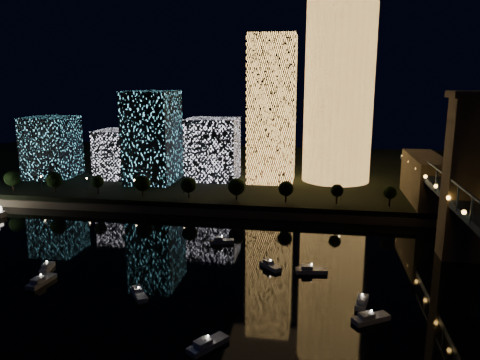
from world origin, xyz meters
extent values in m
plane|color=black|center=(0.00, 0.00, 0.00)|extent=(520.00, 520.00, 0.00)
cube|color=black|center=(0.00, 160.00, 2.50)|extent=(420.00, 160.00, 5.00)
cube|color=#6B5E4C|center=(0.00, 82.00, 1.50)|extent=(420.00, 6.00, 3.00)
cylinder|color=#F6AC4F|center=(30.91, 133.23, 47.36)|extent=(32.00, 32.00, 84.72)
cube|color=#F6AC4F|center=(0.29, 126.48, 39.02)|extent=(21.38, 21.38, 68.04)
cube|color=white|center=(-28.13, 126.03, 19.81)|extent=(24.07, 20.36, 29.62)
cube|color=#57D0ED|center=(-55.23, 117.23, 26.35)|extent=(21.35, 27.75, 42.70)
cube|color=white|center=(-73.30, 123.39, 16.74)|extent=(23.47, 21.34, 23.47)
cube|color=#57D0ED|center=(-108.55, 118.69, 19.93)|extent=(21.33, 23.47, 29.87)
cube|color=#6B5E4C|center=(65.00, 50.00, 24.00)|extent=(11.00, 9.00, 48.00)
cube|color=#6B5E4C|center=(65.00, 50.00, 49.00)|extent=(13.00, 11.00, 2.00)
cube|color=#6B5E4C|center=(65.00, 100.00, 11.50)|extent=(12.00, 40.00, 23.00)
cube|color=#17274B|center=(60.00, 36.00, 21.50)|extent=(0.50, 0.50, 7.00)
cube|color=#17274B|center=(60.00, 60.00, 21.50)|extent=(0.50, 0.50, 7.00)
sphere|color=orange|center=(59.50, 45.00, 19.80)|extent=(1.20, 1.20, 1.20)
sphere|color=orange|center=(59.50, 90.00, 19.80)|extent=(1.20, 1.20, 1.20)
cube|color=silver|center=(-21.18, 8.93, 0.60)|extent=(6.78, 7.89, 1.20)
cube|color=silver|center=(-21.89, 9.88, 1.70)|extent=(3.32, 3.46, 1.00)
sphere|color=white|center=(-21.18, 8.93, 2.60)|extent=(0.36, 0.36, 0.36)
cube|color=silver|center=(-53.18, 20.69, 0.60)|extent=(3.42, 7.07, 1.20)
cube|color=silver|center=(-52.99, 19.69, 1.70)|extent=(2.18, 2.66, 1.00)
sphere|color=white|center=(-53.18, 20.69, 2.60)|extent=(0.36, 0.36, 0.36)
cube|color=silver|center=(33.58, 13.90, 0.60)|extent=(4.03, 7.95, 1.20)
cube|color=silver|center=(33.33, 12.78, 1.70)|extent=(2.51, 3.03, 1.00)
sphere|color=white|center=(33.58, 13.90, 2.60)|extent=(0.36, 0.36, 0.36)
cube|color=silver|center=(34.91, 6.07, 0.60)|extent=(9.07, 7.16, 1.20)
cube|color=silver|center=(33.77, 5.36, 1.70)|extent=(3.87, 3.62, 1.00)
sphere|color=white|center=(34.91, 6.07, 2.60)|extent=(0.36, 0.36, 0.36)
cube|color=silver|center=(9.54, 32.20, 0.60)|extent=(6.86, 7.06, 1.20)
cube|color=silver|center=(8.77, 33.01, 1.70)|extent=(3.20, 3.23, 1.00)
sphere|color=white|center=(9.54, 32.20, 2.60)|extent=(0.36, 0.36, 0.36)
cube|color=silver|center=(21.26, 30.91, 0.60)|extent=(9.02, 4.03, 1.20)
cube|color=silver|center=(19.97, 30.72, 1.70)|extent=(3.34, 2.68, 1.00)
sphere|color=white|center=(21.26, 30.91, 2.60)|extent=(0.36, 0.36, 0.36)
cube|color=silver|center=(-8.41, 50.41, 0.60)|extent=(8.26, 4.35, 1.20)
cube|color=silver|center=(-9.56, 50.13, 1.70)|extent=(3.17, 2.65, 1.00)
sphere|color=white|center=(-8.41, 50.41, 2.60)|extent=(0.36, 0.36, 0.36)
cube|color=silver|center=(1.06, -10.11, 0.60)|extent=(7.77, 9.24, 1.20)
cube|color=silver|center=(0.25, -11.24, 1.70)|extent=(3.83, 4.03, 1.00)
sphere|color=white|center=(1.06, -10.11, 2.60)|extent=(0.36, 0.36, 0.36)
cube|color=silver|center=(-49.62, 12.07, 0.60)|extent=(3.97, 9.31, 1.20)
cube|color=silver|center=(-49.79, 10.73, 1.70)|extent=(2.72, 3.42, 1.00)
sphere|color=white|center=(-49.62, 12.07, 2.60)|extent=(0.36, 0.36, 0.36)
cylinder|color=black|center=(-110.00, 88.00, 7.00)|extent=(0.70, 0.70, 4.00)
sphere|color=black|center=(-110.00, 88.00, 10.50)|extent=(6.86, 6.86, 6.86)
cylinder|color=black|center=(-90.00, 88.00, 7.00)|extent=(0.70, 0.70, 4.00)
sphere|color=black|center=(-90.00, 88.00, 10.50)|extent=(6.99, 6.99, 6.99)
cylinder|color=black|center=(-70.00, 88.00, 7.00)|extent=(0.70, 0.70, 4.00)
sphere|color=black|center=(-70.00, 88.00, 10.50)|extent=(5.38, 5.38, 5.38)
cylinder|color=black|center=(-50.00, 88.00, 7.00)|extent=(0.70, 0.70, 4.00)
sphere|color=black|center=(-50.00, 88.00, 10.50)|extent=(6.74, 6.74, 6.74)
cylinder|color=black|center=(-30.00, 88.00, 7.00)|extent=(0.70, 0.70, 4.00)
sphere|color=black|center=(-30.00, 88.00, 10.50)|extent=(6.59, 6.59, 6.59)
cylinder|color=black|center=(-10.00, 88.00, 7.00)|extent=(0.70, 0.70, 4.00)
sphere|color=black|center=(-10.00, 88.00, 10.50)|extent=(6.95, 6.95, 6.95)
cylinder|color=black|center=(10.00, 88.00, 7.00)|extent=(0.70, 0.70, 4.00)
sphere|color=black|center=(10.00, 88.00, 10.50)|extent=(6.12, 6.12, 6.12)
cylinder|color=black|center=(30.00, 88.00, 7.00)|extent=(0.70, 0.70, 4.00)
sphere|color=black|center=(30.00, 88.00, 10.50)|extent=(5.05, 5.05, 5.05)
cylinder|color=black|center=(50.00, 88.00, 7.00)|extent=(0.70, 0.70, 4.00)
sphere|color=black|center=(50.00, 88.00, 10.50)|extent=(5.10, 5.10, 5.10)
cylinder|color=black|center=(-100.00, 94.00, 7.50)|extent=(0.24, 0.24, 5.00)
sphere|color=#FFCC7F|center=(-100.00, 94.00, 10.30)|extent=(0.70, 0.70, 0.70)
cylinder|color=black|center=(-78.00, 94.00, 7.50)|extent=(0.24, 0.24, 5.00)
sphere|color=#FFCC7F|center=(-78.00, 94.00, 10.30)|extent=(0.70, 0.70, 0.70)
cylinder|color=black|center=(-56.00, 94.00, 7.50)|extent=(0.24, 0.24, 5.00)
sphere|color=#FFCC7F|center=(-56.00, 94.00, 10.30)|extent=(0.70, 0.70, 0.70)
cylinder|color=black|center=(-34.00, 94.00, 7.50)|extent=(0.24, 0.24, 5.00)
sphere|color=#FFCC7F|center=(-34.00, 94.00, 10.30)|extent=(0.70, 0.70, 0.70)
cylinder|color=black|center=(-12.00, 94.00, 7.50)|extent=(0.24, 0.24, 5.00)
sphere|color=#FFCC7F|center=(-12.00, 94.00, 10.30)|extent=(0.70, 0.70, 0.70)
cylinder|color=black|center=(10.00, 94.00, 7.50)|extent=(0.24, 0.24, 5.00)
sphere|color=#FFCC7F|center=(10.00, 94.00, 10.30)|extent=(0.70, 0.70, 0.70)
cylinder|color=black|center=(32.00, 94.00, 7.50)|extent=(0.24, 0.24, 5.00)
sphere|color=#FFCC7F|center=(32.00, 94.00, 10.30)|extent=(0.70, 0.70, 0.70)
camera|label=1|loc=(21.40, -93.49, 53.71)|focal=35.00mm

